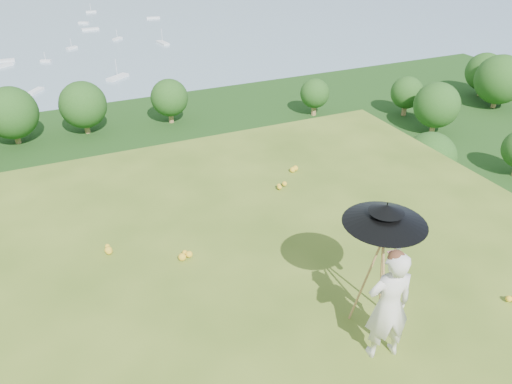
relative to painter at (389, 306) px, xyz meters
name	(u,v)px	position (x,y,z in m)	size (l,w,h in m)	color
ground	(230,352)	(-1.86, 0.85, -0.84)	(14.00, 14.00, 0.00)	#4C641C
forest_slope	(106,308)	(-1.86, 35.85, -29.84)	(140.00, 56.00, 22.00)	#0F3810
shoreline_tier	(72,188)	(-1.86, 75.85, -36.84)	(170.00, 28.00, 8.00)	slate
bay_water	(26,11)	(-1.86, 240.85, -34.84)	(700.00, 700.00, 0.00)	#7796AA
slope_trees	(81,183)	(-1.86, 35.85, -15.84)	(110.00, 50.00, 6.00)	#194514
harbor_town	(64,153)	(-1.86, 75.85, -30.34)	(110.00, 22.00, 5.00)	silver
wildflowers	(223,336)	(-1.86, 1.10, -0.78)	(10.00, 10.50, 0.12)	yellow
painter	(389,306)	(0.00, 0.00, 0.00)	(0.61, 0.40, 1.67)	beige
field_easel	(378,272)	(0.24, 0.56, 0.04)	(0.67, 0.67, 1.76)	#A27744
sun_umbrella	(385,220)	(0.25, 0.59, 0.88)	(1.11, 1.11, 0.54)	black
painter_cap	(397,256)	(0.00, 0.00, 0.79)	(0.21, 0.26, 0.10)	#D07275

